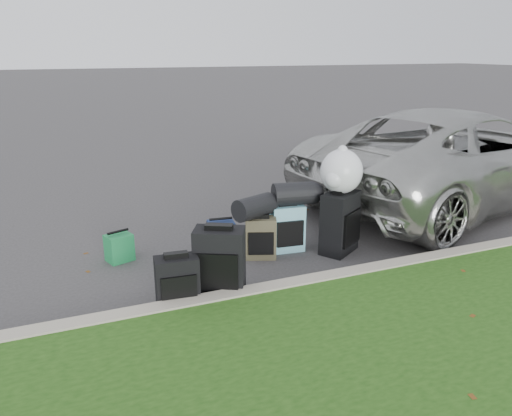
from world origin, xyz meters
name	(u,v)px	position (x,y,z in m)	size (l,w,h in m)	color
ground	(270,255)	(0.00, 0.00, 0.00)	(120.00, 120.00, 0.00)	#383535
curb	(309,285)	(0.00, -1.00, 0.07)	(120.00, 0.18, 0.15)	#9E937F
suv	(455,157)	(3.56, 0.90, 0.75)	(2.48, 5.38, 1.49)	#B7B7B2
suitcase_small_black	(177,282)	(-1.31, -0.80, 0.25)	(0.41, 0.22, 0.51)	black
suitcase_large_black_left	(220,263)	(-0.87, -0.73, 0.35)	(0.49, 0.29, 0.71)	black
suitcase_olive	(261,238)	(-0.12, -0.01, 0.25)	(0.36, 0.22, 0.49)	#3A3625
suitcase_teal	(287,228)	(0.26, 0.08, 0.29)	(0.40, 0.24, 0.57)	#5C95A7
suitcase_large_black_right	(340,223)	(0.83, -0.20, 0.37)	(0.50, 0.30, 0.75)	black
tote_green	(119,248)	(-1.69, 0.52, 0.16)	(0.28, 0.23, 0.32)	#1C8042
tote_navy	(221,235)	(-0.46, 0.46, 0.17)	(0.32, 0.25, 0.34)	navy
duffel_left	(254,207)	(-0.19, 0.03, 0.62)	(0.26, 0.26, 0.49)	black
duffel_right	(294,194)	(0.34, 0.08, 0.71)	(0.28, 0.28, 0.49)	black
trash_bag	(341,171)	(0.83, -0.17, 1.00)	(0.50, 0.50, 0.50)	white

